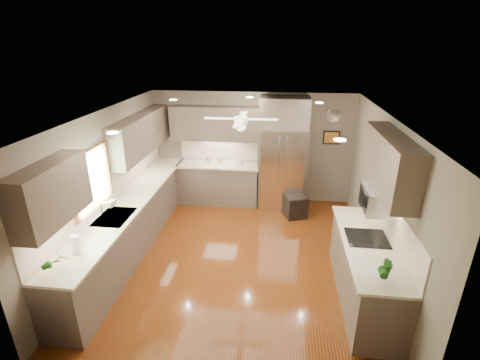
% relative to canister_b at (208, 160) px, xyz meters
% --- Properties ---
extents(floor, '(5.00, 5.00, 0.00)m').
position_rel_canister_b_xyz_m(floor, '(0.97, -2.20, -1.01)').
color(floor, '#471C09').
rests_on(floor, ground).
extents(ceiling, '(5.00, 5.00, 0.00)m').
position_rel_canister_b_xyz_m(ceiling, '(0.97, -2.20, 1.49)').
color(ceiling, white).
rests_on(ceiling, ground).
extents(wall_back, '(4.50, 0.00, 4.50)m').
position_rel_canister_b_xyz_m(wall_back, '(0.97, 0.30, 0.24)').
color(wall_back, '#6C6152').
rests_on(wall_back, ground).
extents(wall_front, '(4.50, 0.00, 4.50)m').
position_rel_canister_b_xyz_m(wall_front, '(0.97, -4.70, 0.24)').
color(wall_front, '#6C6152').
rests_on(wall_front, ground).
extents(wall_left, '(0.00, 5.00, 5.00)m').
position_rel_canister_b_xyz_m(wall_left, '(-1.28, -2.20, 0.24)').
color(wall_left, '#6C6152').
rests_on(wall_left, ground).
extents(wall_right, '(0.00, 5.00, 5.00)m').
position_rel_canister_b_xyz_m(wall_right, '(3.22, -2.20, 0.24)').
color(wall_right, '#6C6152').
rests_on(wall_right, ground).
extents(canister_b, '(0.10, 0.10, 0.14)m').
position_rel_canister_b_xyz_m(canister_b, '(0.00, 0.00, 0.00)').
color(canister_b, silver).
rests_on(canister_b, back_run).
extents(canister_c, '(0.14, 0.14, 0.19)m').
position_rel_canister_b_xyz_m(canister_c, '(0.26, 0.01, 0.02)').
color(canister_c, '#C0B090').
rests_on(canister_c, back_run).
extents(soap_bottle, '(0.12, 0.12, 0.21)m').
position_rel_canister_b_xyz_m(soap_bottle, '(-1.12, -2.43, 0.04)').
color(soap_bottle, white).
rests_on(soap_bottle, left_run).
extents(potted_plant_left, '(0.20, 0.17, 0.32)m').
position_rel_canister_b_xyz_m(potted_plant_left, '(-0.99, -4.14, 0.09)').
color(potted_plant_left, '#1D5217').
rests_on(potted_plant_left, left_run).
extents(potted_plant_right, '(0.20, 0.17, 0.30)m').
position_rel_canister_b_xyz_m(potted_plant_right, '(2.88, -3.83, 0.08)').
color(potted_plant_right, '#1D5217').
rests_on(potted_plant_right, right_run).
extents(bowl, '(0.28, 0.28, 0.05)m').
position_rel_canister_b_xyz_m(bowl, '(0.68, -0.00, -0.04)').
color(bowl, '#C0B090').
rests_on(bowl, back_run).
extents(left_run, '(0.65, 4.70, 1.45)m').
position_rel_canister_b_xyz_m(left_run, '(-0.99, -2.05, -0.53)').
color(left_run, brown).
rests_on(left_run, ground).
extents(back_run, '(1.85, 0.65, 1.45)m').
position_rel_canister_b_xyz_m(back_run, '(0.24, 0.01, -0.53)').
color(back_run, brown).
rests_on(back_run, ground).
extents(uppers, '(4.50, 4.70, 0.95)m').
position_rel_canister_b_xyz_m(uppers, '(0.23, -1.49, 0.86)').
color(uppers, brown).
rests_on(uppers, wall_left).
extents(window, '(0.05, 1.12, 0.92)m').
position_rel_canister_b_xyz_m(window, '(-1.25, -2.70, 0.54)').
color(window, '#BFF2B2').
rests_on(window, wall_left).
extents(sink, '(0.50, 0.70, 0.32)m').
position_rel_canister_b_xyz_m(sink, '(-0.96, -2.70, -0.10)').
color(sink, silver).
rests_on(sink, left_run).
extents(refrigerator, '(1.06, 0.75, 2.45)m').
position_rel_canister_b_xyz_m(refrigerator, '(1.67, -0.04, 0.18)').
color(refrigerator, silver).
rests_on(refrigerator, ground).
extents(right_run, '(0.70, 2.20, 1.45)m').
position_rel_canister_b_xyz_m(right_run, '(2.90, -3.00, -0.53)').
color(right_run, brown).
rests_on(right_run, ground).
extents(microwave, '(0.43, 0.55, 0.34)m').
position_rel_canister_b_xyz_m(microwave, '(2.99, -2.75, 0.47)').
color(microwave, silver).
rests_on(microwave, wall_right).
extents(ceiling_fan, '(1.18, 1.18, 0.32)m').
position_rel_canister_b_xyz_m(ceiling_fan, '(0.97, -1.90, 1.32)').
color(ceiling_fan, white).
rests_on(ceiling_fan, ceiling).
extents(recessed_lights, '(2.84, 3.14, 0.01)m').
position_rel_canister_b_xyz_m(recessed_lights, '(0.93, -1.80, 1.48)').
color(recessed_lights, white).
rests_on(recessed_lights, ceiling).
extents(wall_clock, '(0.30, 0.03, 0.30)m').
position_rel_canister_b_xyz_m(wall_clock, '(2.72, 0.28, 1.04)').
color(wall_clock, white).
rests_on(wall_clock, wall_back).
extents(framed_print, '(0.36, 0.03, 0.30)m').
position_rel_canister_b_xyz_m(framed_print, '(2.72, 0.28, 0.54)').
color(framed_print, black).
rests_on(framed_print, wall_back).
extents(stool, '(0.55, 0.55, 0.49)m').
position_rel_canister_b_xyz_m(stool, '(1.98, -0.55, -0.77)').
color(stool, black).
rests_on(stool, ground).
extents(paper_towel, '(0.11, 0.11, 0.27)m').
position_rel_canister_b_xyz_m(paper_towel, '(-0.98, -3.73, 0.07)').
color(paper_towel, white).
rests_on(paper_towel, left_run).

